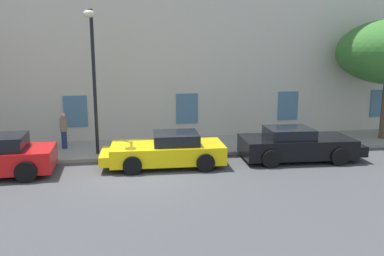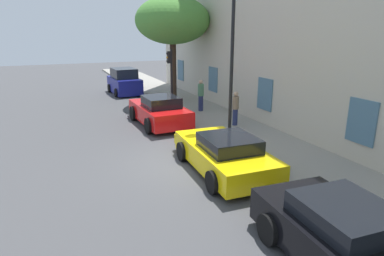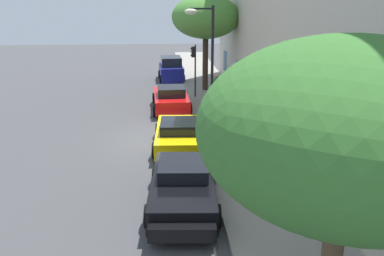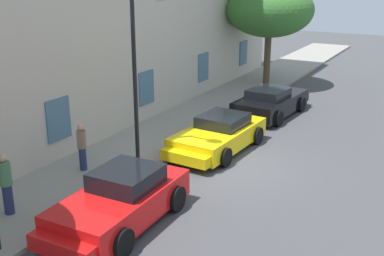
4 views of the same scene
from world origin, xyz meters
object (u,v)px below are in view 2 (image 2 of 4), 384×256
pedestrian_admiring (201,95)px  tree_midblock (173,21)px  sportscar_white_middle (364,253)px  sportscar_yellow_flank (222,152)px  pedestrian_strolling (235,108)px  sportscar_red_lead (158,111)px  street_lamp (223,39)px  traffic_light (170,68)px  hatchback_parked (124,82)px

pedestrian_admiring → tree_midblock: bearing=-174.5°
sportscar_white_middle → pedestrian_admiring: size_ratio=2.86×
sportscar_yellow_flank → pedestrian_strolling: size_ratio=2.96×
sportscar_red_lead → sportscar_yellow_flank: bearing=1.6°
pedestrian_admiring → pedestrian_strolling: size_ratio=1.08×
sportscar_yellow_flank → street_lamp: street_lamp is taller
pedestrian_strolling → tree_midblock: bearing=-175.0°
traffic_light → pedestrian_strolling: size_ratio=2.08×
traffic_light → street_lamp: size_ratio=0.57×
street_lamp → pedestrian_strolling: street_lamp is taller
pedestrian_admiring → street_lamp: bearing=-15.3°
hatchback_parked → pedestrian_strolling: bearing=14.5°
hatchback_parked → traffic_light: traffic_light is taller
sportscar_red_lead → pedestrian_strolling: (2.19, 3.13, 0.33)m
hatchback_parked → pedestrian_admiring: 8.16m
sportscar_red_lead → street_lamp: bearing=22.8°
sportscar_red_lead → sportscar_yellow_flank: 6.30m
hatchback_parked → traffic_light: size_ratio=1.07×
sportscar_red_lead → pedestrian_strolling: 3.83m
street_lamp → pedestrian_admiring: (-4.81, 1.32, -3.15)m
traffic_light → street_lamp: (6.18, -0.03, 1.75)m
traffic_light → pedestrian_admiring: bearing=43.3°
sportscar_yellow_flank → pedestrian_strolling: bearing=144.3°
hatchback_parked → tree_midblock: tree_midblock is taller
traffic_light → pedestrian_strolling: 5.14m
pedestrian_strolling → street_lamp: bearing=-46.5°
pedestrian_admiring → traffic_light: bearing=-136.7°
traffic_light → pedestrian_admiring: traffic_light is taller
traffic_light → pedestrian_admiring: 2.34m
tree_midblock → traffic_light: 3.49m
street_lamp → hatchback_parked: bearing=-174.2°
sportscar_white_middle → sportscar_yellow_flank: bearing=178.6°
sportscar_red_lead → traffic_light: (-2.49, 1.58, 1.79)m
sportscar_red_lead → street_lamp: street_lamp is taller
pedestrian_strolling → sportscar_white_middle: bearing=-17.6°
traffic_light → pedestrian_strolling: traffic_light is taller
sportscar_white_middle → traffic_light: traffic_light is taller
tree_midblock → traffic_light: (2.08, -0.96, -2.63)m
hatchback_parked → sportscar_white_middle: bearing=-0.7°
hatchback_parked → pedestrian_admiring: size_ratio=2.06×
tree_midblock → pedestrian_admiring: 5.32m
sportscar_red_lead → hatchback_parked: hatchback_parked is taller
pedestrian_admiring → pedestrian_strolling: (3.31, 0.26, -0.06)m
street_lamp → pedestrian_admiring: bearing=164.7°
sportscar_yellow_flank → hatchback_parked: size_ratio=1.33×
hatchback_parked → tree_midblock: 6.44m
sportscar_yellow_flank → traffic_light: (-8.79, 1.40, 1.85)m
sportscar_white_middle → tree_midblock: (-16.51, 2.50, 4.47)m
traffic_light → sportscar_yellow_flank: bearing=-9.1°
sportscar_yellow_flank → pedestrian_admiring: 7.91m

